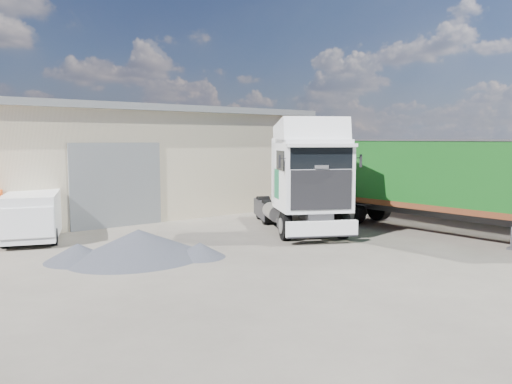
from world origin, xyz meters
TOP-DOWN VIEW (x-y plane):
  - ground at (0.00, 0.00)m, footprint 120.00×120.00m
  - brick_boundary_wall at (11.50, 6.00)m, footprint 0.35×26.00m
  - tractor_unit at (3.46, 4.10)m, footprint 5.35×7.11m
  - box_trailer at (7.66, 1.31)m, footprint 3.07×11.40m
  - panel_van at (-5.54, 9.27)m, footprint 3.13×4.71m
  - gravel_heap at (-3.73, 4.13)m, footprint 5.21×4.61m

SIDE VIEW (x-z plane):
  - ground at x=0.00m, z-range 0.00..0.00m
  - gravel_heap at x=-3.73m, z-range -0.03..0.90m
  - panel_van at x=-5.54m, z-range 0.03..1.81m
  - brick_boundary_wall at x=11.50m, z-range 0.00..2.50m
  - tractor_unit at x=3.46m, z-range -0.36..4.21m
  - box_trailer at x=7.66m, z-range 0.41..4.16m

